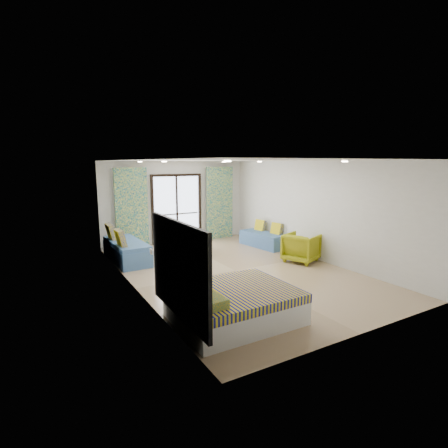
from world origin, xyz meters
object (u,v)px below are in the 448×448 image
daybed_left (126,250)px  armchair (301,246)px  bed (233,304)px  coffee_table (202,240)px  daybed_right (263,239)px

daybed_left → armchair: bearing=-32.4°
bed → coffee_table: bed is taller
daybed_left → coffee_table: daybed_left is taller
bed → daybed_right: bearing=48.5°
armchair → daybed_right: bearing=-26.7°
armchair → daybed_left: bearing=37.0°
coffee_table → bed: bearing=-109.9°
daybed_right → armchair: size_ratio=2.00×
daybed_left → bed: bearing=-84.1°
coffee_table → armchair: size_ratio=0.89×
daybed_left → armchair: (4.10, -2.40, 0.11)m
coffee_table → armchair: (1.82, -2.39, 0.07)m
daybed_right → coffee_table: 2.01m
daybed_left → daybed_right: (4.23, -0.48, -0.06)m
coffee_table → armchair: armchair is taller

